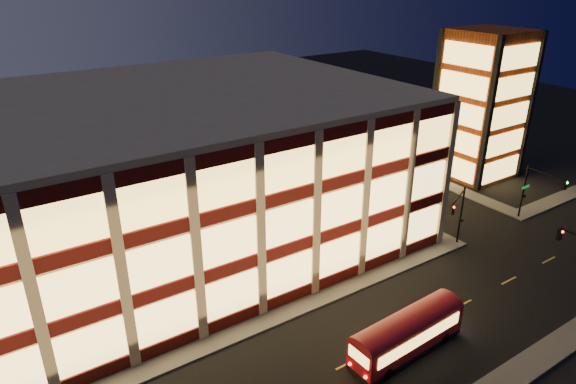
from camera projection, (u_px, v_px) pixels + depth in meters
ground at (252, 337)px, 37.34m from camera, size 200.00×200.00×0.00m
sidewalk_office_south at (209, 344)px, 36.54m from camera, size 54.00×2.00×0.15m
sidewalk_office_east at (346, 189)px, 61.94m from camera, size 2.00×30.00×0.15m
sidewalk_tower_south at (551, 202)px, 58.47m from camera, size 14.00×2.00×0.15m
sidewalk_tower_west at (410, 170)px, 67.55m from camera, size 2.00×30.00×0.15m
office_building at (126, 180)px, 45.75m from camera, size 50.45×30.45×14.50m
stair_tower at (481, 105)px, 63.15m from camera, size 8.60×8.60×18.00m
traffic_signal_far at (458, 211)px, 47.18m from camera, size 3.79×1.87×6.00m
traffic_signal_right at (538, 187)px, 52.29m from camera, size 1.20×4.37×6.00m
trolley_bus at (407, 332)px, 35.26m from camera, size 9.25×2.75×3.10m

